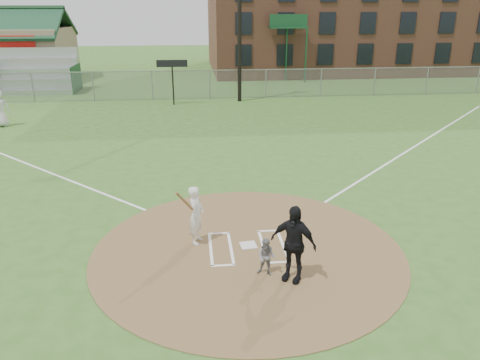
{
  "coord_description": "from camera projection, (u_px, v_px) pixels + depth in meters",
  "views": [
    {
      "loc": [
        -1.41,
        -11.14,
        6.25
      ],
      "look_at": [
        0.0,
        2.0,
        1.3
      ],
      "focal_mm": 35.0,
      "sensor_mm": 36.0,
      "label": 1
    }
  ],
  "objects": [
    {
      "name": "scoreboard_sign",
      "position": [
        172.0,
        68.0,
        30.42
      ],
      "size": [
        2.0,
        0.1,
        2.93
      ],
      "color": "black",
      "rests_on": "ground"
    },
    {
      "name": "batter_at_plate",
      "position": [
        196.0,
        215.0,
        12.82
      ],
      "size": [
        0.82,
        0.98,
        1.78
      ],
      "color": "white",
      "rests_on": "dirt_circle"
    },
    {
      "name": "batters_boxes",
      "position": [
        247.0,
        247.0,
        12.83
      ],
      "size": [
        2.08,
        1.88,
        0.01
      ],
      "color": "white",
      "rests_on": "dirt_circle"
    },
    {
      "name": "dirt_circle",
      "position": [
        248.0,
        250.0,
        12.7
      ],
      "size": [
        8.4,
        8.4,
        0.02
      ],
      "primitive_type": "cylinder",
      "color": "brown",
      "rests_on": "ground"
    },
    {
      "name": "foul_line_first",
      "position": [
        414.0,
        147.0,
        21.98
      ],
      "size": [
        17.04,
        17.04,
        0.01
      ],
      "primitive_type": "cube",
      "rotation": [
        0.0,
        0.0,
        -0.79
      ],
      "color": "white",
      "rests_on": "ground"
    },
    {
      "name": "umpire",
      "position": [
        293.0,
        243.0,
        11.02
      ],
      "size": [
        1.2,
        1.02,
        1.93
      ],
      "primitive_type": "imported",
      "rotation": [
        0.0,
        0.0,
        -0.59
      ],
      "color": "black",
      "rests_on": "dirt_circle"
    },
    {
      "name": "outfield_fence",
      "position": [
        210.0,
        85.0,
        32.83
      ],
      "size": [
        56.08,
        0.08,
        2.03
      ],
      "color": "slate",
      "rests_on": "ground"
    },
    {
      "name": "foul_line_third",
      "position": [
        16.0,
        159.0,
        20.18
      ],
      "size": [
        17.04,
        17.04,
        0.01
      ],
      "primitive_type": "cube",
      "rotation": [
        0.0,
        0.0,
        0.79
      ],
      "color": "white",
      "rests_on": "ground"
    },
    {
      "name": "bleachers",
      "position": [
        35.0,
        71.0,
        35.24
      ],
      "size": [
        6.08,
        3.2,
        3.2
      ],
      "color": "#B7BABF",
      "rests_on": "ground"
    },
    {
      "name": "catcher",
      "position": [
        266.0,
        257.0,
        11.38
      ],
      "size": [
        0.57,
        0.52,
        0.96
      ],
      "primitive_type": "imported",
      "rotation": [
        0.0,
        0.0,
        -0.41
      ],
      "color": "gray",
      "rests_on": "dirt_circle"
    },
    {
      "name": "ondeck_player",
      "position": [
        0.0,
        108.0,
        25.35
      ],
      "size": [
        1.02,
        0.69,
        2.02
      ],
      "primitive_type": "imported",
      "rotation": [
        0.0,
        0.0,
        3.2
      ],
      "color": "silver",
      "rests_on": "ground"
    },
    {
      "name": "ground",
      "position": [
        248.0,
        250.0,
        12.7
      ],
      "size": [
        140.0,
        140.0,
        0.0
      ],
      "primitive_type": "plane",
      "color": "#346021",
      "rests_on": "ground"
    },
    {
      "name": "home_plate",
      "position": [
        248.0,
        245.0,
        12.9
      ],
      "size": [
        0.48,
        0.48,
        0.03
      ],
      "primitive_type": "cube",
      "rotation": [
        0.0,
        0.0,
        0.1
      ],
      "color": "silver",
      "rests_on": "dirt_circle"
    }
  ]
}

